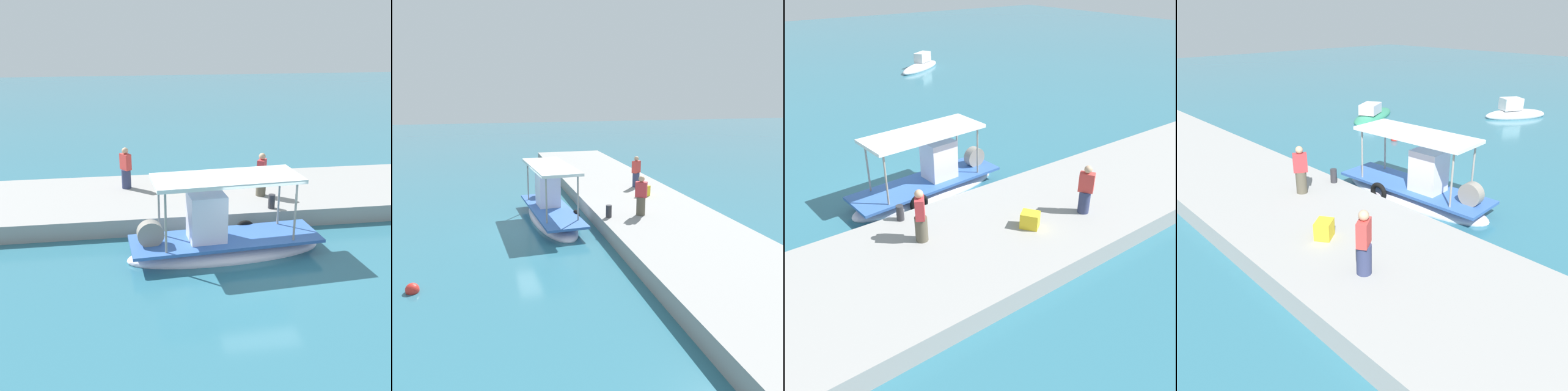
{
  "view_description": "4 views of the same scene",
  "coord_description": "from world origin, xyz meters",
  "views": [
    {
      "loc": [
        3.92,
        12.97,
        6.76
      ],
      "look_at": [
        1.58,
        -2.48,
        1.25
      ],
      "focal_mm": 44.03,
      "sensor_mm": 36.0,
      "label": 1
    },
    {
      "loc": [
        -17.27,
        2.49,
        5.78
      ],
      "look_at": [
        1.26,
        -2.19,
        0.99
      ],
      "focal_mm": 39.06,
      "sensor_mm": 36.0,
      "label": 2
    },
    {
      "loc": [
        -5.95,
        -13.4,
        7.88
      ],
      "look_at": [
        1.52,
        -3.1,
        0.93
      ],
      "focal_mm": 39.41,
      "sensor_mm": 36.0,
      "label": 3
    },
    {
      "loc": [
        10.12,
        -11.08,
        6.33
      ],
      "look_at": [
        1.07,
        -2.61,
        0.86
      ],
      "focal_mm": 37.85,
      "sensor_mm": 36.0,
      "label": 4
    }
  ],
  "objects": [
    {
      "name": "moored_boat_far",
      "position": [
        -3.37,
        14.57,
        0.25
      ],
      "size": [
        3.51,
        4.52,
        1.54
      ],
      "color": "silver",
      "rests_on": "ground_plane"
    },
    {
      "name": "moored_boat_near",
      "position": [
        -9.82,
        7.6,
        0.15
      ],
      "size": [
        3.9,
        5.46,
        1.24
      ],
      "color": "#328A68",
      "rests_on": "ground_plane"
    },
    {
      "name": "fisherman_by_crate",
      "position": [
        -1.16,
        -3.87,
        1.39
      ],
      "size": [
        0.51,
        0.54,
        1.68
      ],
      "color": "brown",
      "rests_on": "dock_quay"
    },
    {
      "name": "cargo_crate",
      "position": [
        1.9,
        -5.21,
        0.89
      ],
      "size": [
        0.68,
        0.71,
        0.51
      ],
      "primitive_type": "cube",
      "rotation": [
        0.0,
        0.0,
        2.19
      ],
      "color": "yellow",
      "rests_on": "dock_quay"
    },
    {
      "name": "dock_quay",
      "position": [
        0.0,
        -4.69,
        0.32
      ],
      "size": [
        36.0,
        5.17,
        0.63
      ],
      "primitive_type": "cube",
      "color": "#989794",
      "rests_on": "ground_plane"
    },
    {
      "name": "main_fishing_boat",
      "position": [
        1.06,
        -0.42,
        0.45
      ],
      "size": [
        6.31,
        2.16,
        2.89
      ],
      "color": "white",
      "rests_on": "ground_plane"
    },
    {
      "name": "marker_buoy",
      "position": [
        -4.97,
        4.68,
        0.08
      ],
      "size": [
        0.4,
        0.4,
        0.4
      ],
      "color": "red",
      "rests_on": "ground_plane"
    },
    {
      "name": "ground_plane",
      "position": [
        0.0,
        0.0,
        0.0
      ],
      "size": [
        120.0,
        120.0,
        0.0
      ],
      "primitive_type": "plane",
      "color": "#2E6A7D"
    },
    {
      "name": "fisherman_near_bollard",
      "position": [
        3.93,
        -5.55,
        1.39
      ],
      "size": [
        0.51,
        0.54,
        1.67
      ],
      "color": "navy",
      "rests_on": "dock_quay"
    },
    {
      "name": "mooring_bollard",
      "position": [
        -1.16,
        -2.47,
        0.89
      ],
      "size": [
        0.24,
        0.24,
        0.51
      ],
      "primitive_type": "cylinder",
      "color": "#2D2D33",
      "rests_on": "dock_quay"
    }
  ]
}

